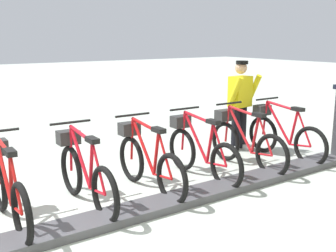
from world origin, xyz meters
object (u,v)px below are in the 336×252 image
(bike_docked_1, at_px, (244,141))
(bike_docked_5, at_px, (7,188))
(bike_docked_4, at_px, (84,173))
(worker_near_rack, at_px, (240,102))
(bike_docked_2, at_px, (200,150))
(bike_docked_3, at_px, (147,160))
(bike_docked_0, at_px, (282,134))

(bike_docked_1, relative_size, bike_docked_5, 1.00)
(bike_docked_4, height_order, worker_near_rack, worker_near_rack)
(bike_docked_2, xyz_separation_m, bike_docked_5, (0.00, 2.77, 0.00))
(bike_docked_3, relative_size, bike_docked_5, 1.00)
(bike_docked_0, relative_size, bike_docked_4, 1.00)
(bike_docked_2, distance_m, bike_docked_4, 1.84)
(bike_docked_0, xyz_separation_m, bike_docked_1, (0.00, 0.92, 0.00))
(bike_docked_4, bearing_deg, worker_near_rack, -76.61)
(bike_docked_0, height_order, bike_docked_2, same)
(bike_docked_0, relative_size, bike_docked_5, 1.00)
(bike_docked_0, xyz_separation_m, bike_docked_3, (0.00, 2.77, 0.00))
(bike_docked_4, height_order, bike_docked_5, same)
(bike_docked_0, xyz_separation_m, bike_docked_5, (0.00, 4.61, 0.00))
(bike_docked_1, bearing_deg, bike_docked_4, 90.00)
(bike_docked_2, bearing_deg, bike_docked_5, 90.00)
(bike_docked_1, bearing_deg, bike_docked_2, 90.00)
(bike_docked_2, xyz_separation_m, bike_docked_4, (0.00, 1.84, 0.00))
(bike_docked_2, height_order, bike_docked_3, same)
(bike_docked_3, distance_m, worker_near_rack, 2.71)
(bike_docked_0, bearing_deg, bike_docked_3, 90.00)
(bike_docked_5, bearing_deg, bike_docked_3, -90.00)
(worker_near_rack, bearing_deg, bike_docked_4, 103.39)
(bike_docked_0, height_order, bike_docked_1, same)
(bike_docked_1, relative_size, bike_docked_4, 1.00)
(bike_docked_0, bearing_deg, bike_docked_1, 90.00)
(bike_docked_0, height_order, worker_near_rack, worker_near_rack)
(bike_docked_2, bearing_deg, worker_near_rack, -62.97)
(bike_docked_1, distance_m, bike_docked_3, 1.84)
(bike_docked_2, distance_m, bike_docked_3, 0.92)
(bike_docked_2, xyz_separation_m, bike_docked_3, (0.00, 0.92, 0.00))
(bike_docked_0, xyz_separation_m, worker_near_rack, (0.82, 0.23, 0.48))
(bike_docked_1, bearing_deg, bike_docked_0, -90.00)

